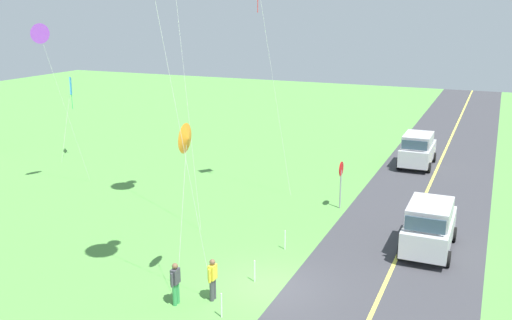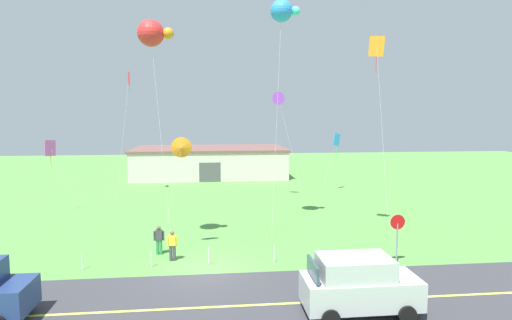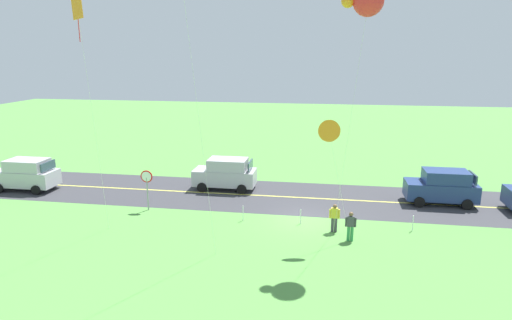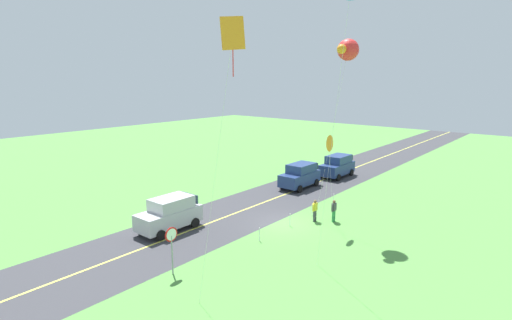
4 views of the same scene
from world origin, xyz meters
The scene contains 14 objects.
ground_plane centered at (0.00, 0.00, -0.05)m, with size 120.00×120.00×0.10m, color #549342.
asphalt_road centered at (0.00, -4.00, 0.00)m, with size 120.00×7.00×0.00m, color #38383D.
road_centre_stripe centered at (0.00, -4.00, 0.01)m, with size 120.00×0.16×0.00m, color #E5E04C.
car_suv_foreground centered at (5.84, -5.09, 1.15)m, with size 4.40×2.12×2.24m.
car_parked_east_far centered at (19.84, -2.64, 1.15)m, with size 4.40×2.12×2.24m.
stop_sign centered at (9.65, -0.10, 1.80)m, with size 0.76×0.08×2.56m.
person_adult_near centered at (-1.78, 1.54, 0.86)m, with size 0.58×0.22×1.60m.
person_adult_companion centered at (-2.59, 2.60, 0.86)m, with size 0.58×0.22×1.60m.
kite_blue_mid centered at (-1.29, 2.71, 5.82)m, with size 1.86×0.30×6.38m.
kite_yellow_high centered at (6.13, 16.13, 8.93)m, with size 2.72×1.18×9.52m.
kite_cyan_top centered at (12.49, 19.90, 5.02)m, with size 1.78×0.69×5.79m.
fence_post_1 centered at (-2.75, 0.70, 0.45)m, with size 0.05×0.05×0.90m, color silver.
fence_post_2 centered at (0.11, 0.70, 0.45)m, with size 0.05×0.05×0.90m, color silver.
fence_post_3 centered at (3.46, 0.70, 0.45)m, with size 0.05×0.05×0.90m, color silver.
Camera 1 is at (-18.36, -7.33, 10.29)m, focal length 39.91 mm.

